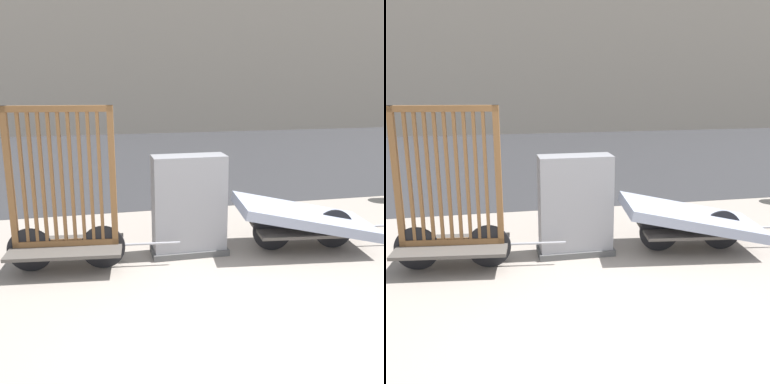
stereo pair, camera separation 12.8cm
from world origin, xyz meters
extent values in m
plane|color=gray|center=(0.00, 0.00, 0.00)|extent=(60.00, 60.00, 0.00)
cube|color=#2D2D30|center=(0.00, 9.63, 0.00)|extent=(56.00, 10.97, 0.01)
cube|color=#4C4742|center=(-1.52, 1.94, 0.28)|extent=(1.37, 0.87, 0.04)
cylinder|color=black|center=(-1.10, 1.89, 0.26)|extent=(0.53, 0.09, 0.53)
cylinder|color=black|center=(-1.94, 1.98, 0.26)|extent=(0.53, 0.09, 0.53)
cylinder|color=gray|center=(-0.53, 1.82, 0.28)|extent=(0.70, 0.11, 0.03)
cube|color=brown|center=(-1.52, 1.94, 0.34)|extent=(1.22, 0.21, 0.07)
cube|color=brown|center=(-1.52, 1.94, 1.90)|extent=(1.22, 0.21, 0.07)
cube|color=brown|center=(-2.09, 2.00, 1.12)|extent=(0.08, 0.08, 1.63)
cube|color=brown|center=(-0.95, 1.87, 1.12)|extent=(0.08, 0.08, 1.63)
cube|color=brown|center=(-1.95, 1.98, 1.12)|extent=(0.04, 0.05, 1.56)
cube|color=brown|center=(-1.84, 1.97, 1.12)|extent=(0.04, 0.05, 1.56)
cube|color=brown|center=(-1.74, 1.96, 1.12)|extent=(0.04, 0.05, 1.56)
cube|color=brown|center=(-1.63, 1.95, 1.12)|extent=(0.04, 0.05, 1.56)
cube|color=brown|center=(-1.52, 1.94, 1.12)|extent=(0.04, 0.05, 1.56)
cube|color=brown|center=(-1.42, 1.92, 1.12)|extent=(0.04, 0.05, 1.56)
cube|color=brown|center=(-1.31, 1.91, 1.12)|extent=(0.04, 0.05, 1.56)
cube|color=brown|center=(-1.20, 1.90, 1.12)|extent=(0.04, 0.05, 1.56)
cube|color=brown|center=(-1.10, 1.89, 1.12)|extent=(0.04, 0.05, 1.56)
cube|color=#4C4742|center=(1.52, 1.94, 0.28)|extent=(1.38, 0.89, 0.04)
cylinder|color=black|center=(1.94, 1.89, 0.26)|extent=(0.53, 0.10, 0.53)
cylinder|color=black|center=(1.10, 1.99, 0.26)|extent=(0.53, 0.10, 0.53)
cylinder|color=gray|center=(2.52, 1.82, 0.28)|extent=(0.70, 0.11, 0.03)
cube|color=#8C93A8|center=(1.52, 1.94, 0.46)|extent=(1.91, 1.21, 0.49)
cube|color=#4C4C4C|center=(0.00, 2.11, 0.04)|extent=(0.98, 0.41, 0.08)
cube|color=gray|center=(0.00, 2.11, 0.65)|extent=(0.92, 0.35, 1.30)
camera|label=1|loc=(-1.18, -3.26, 2.23)|focal=42.00mm
camera|label=2|loc=(-1.05, -3.29, 2.23)|focal=42.00mm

